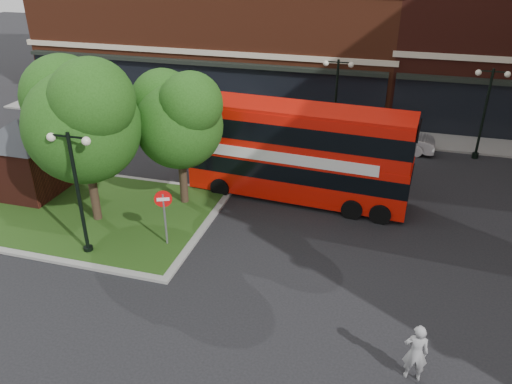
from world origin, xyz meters
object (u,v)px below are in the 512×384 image
(bus, at_px, (298,147))
(car_white, at_px, (396,138))
(woman, at_px, (416,352))
(car_silver, at_px, (206,119))

(bus, relative_size, car_white, 2.35)
(bus, distance_m, car_white, 8.70)
(woman, distance_m, car_white, 17.30)
(bus, bearing_deg, woman, -57.42)
(woman, height_order, car_silver, woman)
(woman, bearing_deg, car_silver, -55.43)
(bus, bearing_deg, car_silver, 139.53)
(car_silver, relative_size, car_white, 1.02)
(woman, xyz_separation_m, car_silver, (-12.77, 17.27, -0.16))
(woman, bearing_deg, car_white, -88.40)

